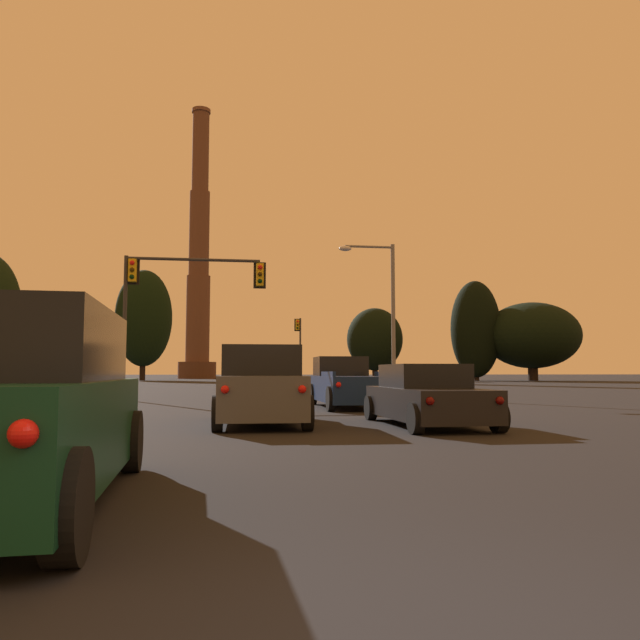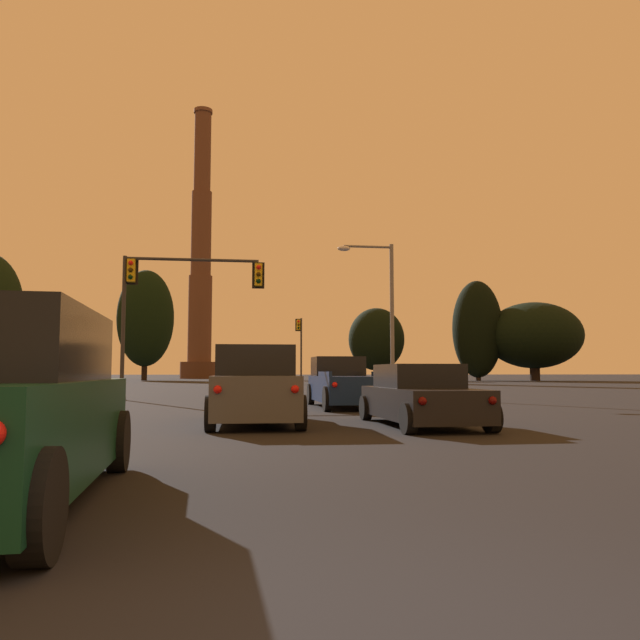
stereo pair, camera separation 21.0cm
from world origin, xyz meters
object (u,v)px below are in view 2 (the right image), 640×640
at_px(street_lamp, 383,302).
at_px(traffic_light_far_right, 300,341).
at_px(smokestack, 201,271).
at_px(pickup_truck_right_lane_front, 344,384).
at_px(traffic_light_overhead_left, 171,289).
at_px(suv_center_lane_second, 255,386).
at_px(sedan_right_lane_second, 420,397).

bearing_deg(street_lamp, traffic_light_far_right, 91.27).
bearing_deg(smokestack, street_lamp, -81.32).
height_order(pickup_truck_right_lane_front, traffic_light_overhead_left, traffic_light_overhead_left).
distance_m(suv_center_lane_second, sedan_right_lane_second, 3.96).
relative_size(traffic_light_far_right, street_lamp, 0.87).
bearing_deg(sedan_right_lane_second, street_lamp, 78.47).
xyz_separation_m(suv_center_lane_second, sedan_right_lane_second, (3.82, -1.02, -0.23)).
bearing_deg(sedan_right_lane_second, pickup_truck_right_lane_front, 92.10).
distance_m(traffic_light_far_right, smokestack, 61.08).
distance_m(pickup_truck_right_lane_front, traffic_light_far_right, 40.17).
xyz_separation_m(street_lamp, smokestack, (-13.66, 89.53, 15.74)).
bearing_deg(traffic_light_overhead_left, sedan_right_lane_second, -64.14).
bearing_deg(pickup_truck_right_lane_front, smokestack, 96.31).
bearing_deg(traffic_light_far_right, street_lamp, -88.73).
bearing_deg(street_lamp, smokestack, 98.68).
bearing_deg(sedan_right_lane_second, traffic_light_overhead_left, 115.01).
bearing_deg(suv_center_lane_second, pickup_truck_right_lane_front, 64.35).
bearing_deg(traffic_light_far_right, pickup_truck_right_lane_front, -93.81).
relative_size(suv_center_lane_second, street_lamp, 0.65).
height_order(sedan_right_lane_second, traffic_light_overhead_left, traffic_light_overhead_left).
xyz_separation_m(traffic_light_far_right, smokestack, (-12.95, 57.48, 16.12)).
height_order(sedan_right_lane_second, street_lamp, street_lamp).
distance_m(suv_center_lane_second, street_lamp, 16.63).
bearing_deg(traffic_light_far_right, suv_center_lane_second, -97.40).
relative_size(suv_center_lane_second, sedan_right_lane_second, 1.04).
bearing_deg(traffic_light_overhead_left, traffic_light_far_right, 74.01).
distance_m(sedan_right_lane_second, smokestack, 107.62).
relative_size(street_lamp, smokestack, 0.15).
bearing_deg(suv_center_lane_second, traffic_light_overhead_left, 104.65).
xyz_separation_m(pickup_truck_right_lane_front, traffic_light_overhead_left, (-6.78, 6.99, 4.22)).
height_order(suv_center_lane_second, street_lamp, street_lamp).
height_order(sedan_right_lane_second, smokestack, smokestack).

